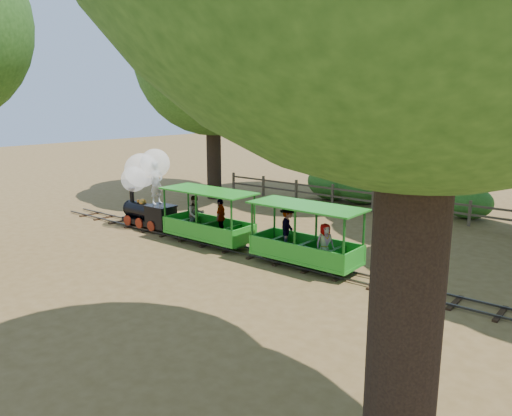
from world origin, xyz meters
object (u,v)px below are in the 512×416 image
Objects in this scene: carriage_front at (208,221)px; carriage_rear at (302,239)px; fence at (395,202)px; locomotive at (145,183)px.

carriage_front is 3.73m from carriage_rear.
carriage_front and carriage_rear have the same top height.
carriage_front reaches higher than fence.
locomotive reaches higher than carriage_rear.
fence is (6.39, 7.92, -1.15)m from locomotive.
carriage_rear is 7.98m from fence.
locomotive is 3.41m from carriage_front.
carriage_front is at bearing -111.26° from fence.
locomotive is 7.06m from carriage_rear.
carriage_front is (3.27, -0.09, -0.95)m from locomotive.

